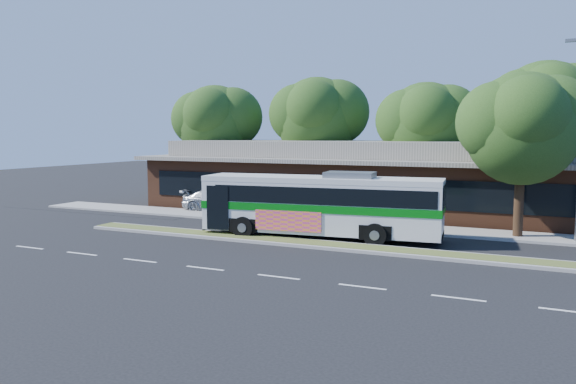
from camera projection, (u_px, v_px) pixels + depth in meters
The scene contains 12 objects.
ground at pixel (329, 250), 23.86m from camera, with size 120.00×120.00×0.00m, color black.
median_strip at pixel (334, 246), 24.39m from camera, with size 26.00×1.10×0.15m, color #415423.
sidewalk at pixel (372, 226), 29.63m from camera, with size 44.00×2.60×0.12m, color gray.
parking_lot at pixel (144, 202), 40.38m from camera, with size 14.00×12.00×0.01m, color black.
plaza_building at pixel (402, 178), 35.37m from camera, with size 33.20×11.20×4.45m.
tree_bg_a at pixel (221, 121), 42.99m from camera, with size 6.47×5.80×8.63m.
tree_bg_b at pixel (323, 117), 40.54m from camera, with size 6.69×6.00×9.00m.
tree_bg_c at pixel (432, 123), 36.36m from camera, with size 6.24×5.60×8.26m.
tree_bg_d at pixel (553, 109), 34.26m from camera, with size 6.91×6.20×9.37m.
transit_bus at pixel (321, 201), 26.39m from camera, with size 11.46×3.65×3.17m.
sedan at pixel (219, 201), 35.43m from camera, with size 1.96×4.82×1.40m, color #B5B9BD.
sidewalk_tree at pixel (531, 126), 25.90m from camera, with size 5.84×5.23×7.77m.
Camera 1 is at (8.22, -22.06, 4.92)m, focal length 35.00 mm.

